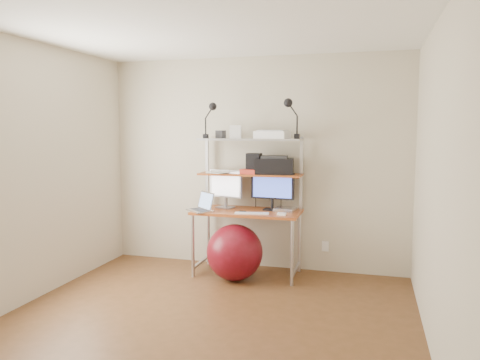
# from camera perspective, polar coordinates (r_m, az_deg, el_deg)

# --- Properties ---
(room) EXTENTS (3.60, 3.60, 3.60)m
(room) POSITION_cam_1_polar(r_m,az_deg,el_deg) (3.87, -4.58, 0.13)
(room) COLOR brown
(room) RESTS_ON ground
(computer_desk) EXTENTS (1.20, 0.60, 1.57)m
(computer_desk) POSITION_cam_1_polar(r_m,az_deg,el_deg) (5.33, 1.06, -1.34)
(computer_desk) COLOR #B04A22
(computer_desk) RESTS_ON ground
(desktop) EXTENTS (1.20, 0.60, 0.00)m
(desktop) POSITION_cam_1_polar(r_m,az_deg,el_deg) (5.30, 0.89, -3.74)
(desktop) COLOR #B04A22
(desktop) RESTS_ON computer_desk
(mid_shelf) EXTENTS (1.18, 0.34, 0.00)m
(mid_shelf) POSITION_cam_1_polar(r_m,az_deg,el_deg) (5.37, 1.25, 0.82)
(mid_shelf) COLOR #B04A22
(mid_shelf) RESTS_ON computer_desk
(top_shelf) EXTENTS (1.18, 0.34, 0.00)m
(top_shelf) POSITION_cam_1_polar(r_m,az_deg,el_deg) (5.35, 1.26, 5.09)
(top_shelf) COLOR #B9B9BE
(top_shelf) RESTS_ON computer_desk
(floor) EXTENTS (3.60, 3.60, 0.00)m
(floor) POSITION_cam_1_polar(r_m,az_deg,el_deg) (4.19, -4.43, -17.13)
(floor) COLOR brown
(floor) RESTS_ON ground
(wall_outlet) EXTENTS (0.08, 0.01, 0.12)m
(wall_outlet) POSITION_cam_1_polar(r_m,az_deg,el_deg) (5.58, 10.35, -7.95)
(wall_outlet) COLOR white
(wall_outlet) RESTS_ON room
(monitor_silver) EXTENTS (0.42, 0.20, 0.47)m
(monitor_silver) POSITION_cam_1_polar(r_m,az_deg,el_deg) (5.45, -1.76, -0.76)
(monitor_silver) COLOR #B1B1B6
(monitor_silver) RESTS_ON desktop
(monitor_black) EXTENTS (0.50, 0.16, 0.50)m
(monitor_black) POSITION_cam_1_polar(r_m,az_deg,el_deg) (5.31, 3.97, -0.98)
(monitor_black) COLOR black
(monitor_black) RESTS_ON desktop
(laptop) EXTENTS (0.39, 0.38, 0.27)m
(laptop) POSITION_cam_1_polar(r_m,az_deg,el_deg) (5.30, -4.56, -3.27)
(laptop) COLOR silver
(laptop) RESTS_ON desktop
(keyboard) EXTENTS (0.39, 0.17, 0.01)m
(keyboard) POSITION_cam_1_polar(r_m,az_deg,el_deg) (5.10, 1.45, -4.08)
(keyboard) COLOR white
(keyboard) RESTS_ON desktop
(mouse) EXTENTS (0.10, 0.07, 0.03)m
(mouse) POSITION_cam_1_polar(r_m,az_deg,el_deg) (5.04, 5.12, -4.15)
(mouse) COLOR white
(mouse) RESTS_ON desktop
(mac_mini) EXTENTS (0.24, 0.24, 0.04)m
(mac_mini) POSITION_cam_1_polar(r_m,az_deg,el_deg) (5.27, 5.53, -3.60)
(mac_mini) COLOR silver
(mac_mini) RESTS_ON desktop
(phone) EXTENTS (0.08, 0.13, 0.01)m
(phone) POSITION_cam_1_polar(r_m,az_deg,el_deg) (5.17, 0.14, -3.94)
(phone) COLOR black
(phone) RESTS_ON desktop
(printer) EXTENTS (0.46, 0.35, 0.21)m
(printer) POSITION_cam_1_polar(r_m,az_deg,el_deg) (5.32, 4.20, 1.79)
(printer) COLOR black
(printer) RESTS_ON mid_shelf
(nas_cube) EXTENTS (0.16, 0.16, 0.23)m
(nas_cube) POSITION_cam_1_polar(r_m,az_deg,el_deg) (5.35, 1.73, 2.04)
(nas_cube) COLOR black
(nas_cube) RESTS_ON mid_shelf
(red_box) EXTENTS (0.22, 0.17, 0.05)m
(red_box) POSITION_cam_1_polar(r_m,az_deg,el_deg) (5.30, 1.18, 1.03)
(red_box) COLOR #AE291B
(red_box) RESTS_ON mid_shelf
(scanner) EXTENTS (0.40, 0.29, 0.10)m
(scanner) POSITION_cam_1_polar(r_m,az_deg,el_deg) (5.28, 3.95, 5.56)
(scanner) COLOR white
(scanner) RESTS_ON top_shelf
(box_white) EXTENTS (0.15, 0.13, 0.15)m
(box_white) POSITION_cam_1_polar(r_m,az_deg,el_deg) (5.38, -0.55, 5.90)
(box_white) COLOR white
(box_white) RESTS_ON top_shelf
(box_grey) EXTENTS (0.11, 0.11, 0.09)m
(box_grey) POSITION_cam_1_polar(r_m,az_deg,el_deg) (5.48, -2.37, 5.59)
(box_grey) COLOR #2E2E31
(box_grey) RESTS_ON top_shelf
(clip_lamp_left) EXTENTS (0.16, 0.09, 0.41)m
(clip_lamp_left) POSITION_cam_1_polar(r_m,az_deg,el_deg) (5.37, -3.53, 8.24)
(clip_lamp_left) COLOR black
(clip_lamp_left) RESTS_ON top_shelf
(clip_lamp_right) EXTENTS (0.18, 0.10, 0.44)m
(clip_lamp_right) POSITION_cam_1_polar(r_m,az_deg,el_deg) (5.21, 6.11, 8.57)
(clip_lamp_right) COLOR black
(clip_lamp_right) RESTS_ON top_shelf
(exercise_ball) EXTENTS (0.62, 0.62, 0.62)m
(exercise_ball) POSITION_cam_1_polar(r_m,az_deg,el_deg) (5.20, -0.66, -8.81)
(exercise_ball) COLOR maroon
(exercise_ball) RESTS_ON floor
(paper_stack) EXTENTS (0.39, 0.42, 0.02)m
(paper_stack) POSITION_cam_1_polar(r_m,az_deg,el_deg) (5.47, -2.47, 1.04)
(paper_stack) COLOR white
(paper_stack) RESTS_ON mid_shelf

